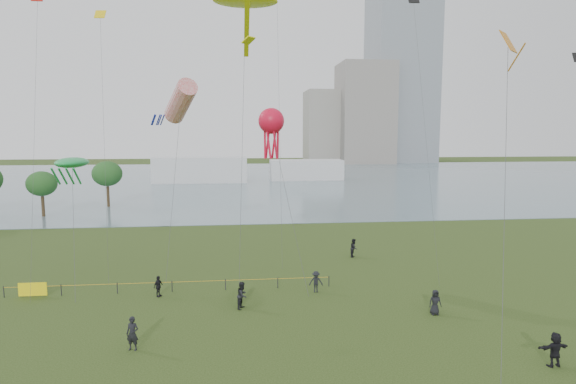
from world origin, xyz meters
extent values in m
plane|color=#223410|center=(0.00, 0.00, 0.00)|extent=(400.00, 400.00, 0.00)
cube|color=slate|center=(0.00, 100.00, 0.02)|extent=(400.00, 120.00, 0.08)
cube|color=slate|center=(62.00, 168.00, 60.00)|extent=(24.00, 24.00, 120.00)
cube|color=gray|center=(46.00, 162.00, 19.00)|extent=(20.00, 20.00, 38.00)
cube|color=gray|center=(32.00, 168.00, 14.00)|extent=(16.00, 18.00, 28.00)
cube|color=silver|center=(-12.00, 95.00, 3.00)|extent=(22.00, 8.00, 6.00)
cube|color=silver|center=(14.00, 98.00, 2.50)|extent=(18.00, 7.00, 5.00)
cylinder|color=#372919|center=(-23.96, 57.45, 1.65)|extent=(0.44, 0.44, 3.30)
ellipsoid|color=#275823|center=(-23.96, 57.45, 5.36)|extent=(4.70, 4.70, 3.96)
cylinder|color=#372919|center=(-30.79, 49.13, 1.46)|extent=(0.44, 0.44, 2.91)
ellipsoid|color=#275823|center=(-30.79, 49.13, 4.73)|extent=(4.14, 4.14, 3.50)
cylinder|color=black|center=(-20.34, 14.19, 0.42)|extent=(0.07, 0.07, 0.85)
cylinder|color=black|center=(-16.34, 14.19, 0.42)|extent=(0.07, 0.07, 0.85)
cylinder|color=black|center=(-12.34, 14.19, 0.42)|extent=(0.07, 0.07, 0.85)
cylinder|color=black|center=(-8.34, 14.19, 0.42)|extent=(0.07, 0.07, 0.85)
cylinder|color=black|center=(-4.34, 14.19, 0.42)|extent=(0.07, 0.07, 0.85)
cylinder|color=black|center=(-0.34, 14.19, 0.42)|extent=(0.07, 0.07, 0.85)
cylinder|color=black|center=(3.66, 14.19, 0.42)|extent=(0.07, 0.07, 0.85)
cylinder|color=gold|center=(-8.34, 14.19, 0.75)|extent=(24.00, 0.03, 0.03)
cube|color=#FFE80D|center=(-18.34, 14.19, 0.55)|extent=(2.00, 0.04, 1.00)
imported|color=black|center=(-3.11, 10.17, 0.93)|extent=(1.01, 1.12, 1.86)
imported|color=black|center=(2.43, 12.95, 0.81)|extent=(1.09, 0.69, 1.62)
imported|color=black|center=(-9.20, 13.21, 0.78)|extent=(0.79, 0.98, 1.55)
imported|color=black|center=(9.51, 7.73, 0.83)|extent=(0.84, 0.56, 1.67)
imported|color=black|center=(12.72, 0.26, 0.91)|extent=(1.72, 0.67, 1.82)
imported|color=black|center=(-9.21, 4.48, 0.95)|extent=(0.78, 0.61, 1.89)
imported|color=black|center=(7.73, 22.68, 0.89)|extent=(0.99, 1.08, 1.79)
cylinder|color=#3F3F42|center=(-2.92, 16.06, 11.17)|extent=(0.84, 4.87, 22.35)
ellipsoid|color=yellow|center=(-2.51, 18.48, 22.34)|extent=(5.23, 3.27, 0.82)
cube|color=yellow|center=(-2.51, 14.28, 19.94)|extent=(0.36, 6.98, 4.09)
cube|color=yellow|center=(-2.51, 10.48, 17.84)|extent=(0.95, 0.95, 0.42)
cylinder|color=#3F3F42|center=(-8.62, 18.72, 7.28)|extent=(1.08, 4.54, 14.58)
cylinder|color=red|center=(-8.09, 20.98, 14.57)|extent=(3.57, 5.04, 3.74)
cylinder|color=#1825AD|center=(-9.49, 19.78, 12.97)|extent=(0.60, 1.13, 0.88)
cylinder|color=#1825AD|center=(-9.76, 20.16, 12.97)|extent=(0.60, 1.13, 0.88)
cylinder|color=#1825AD|center=(-10.21, 20.02, 12.97)|extent=(0.60, 1.13, 0.88)
cylinder|color=#1825AD|center=(-10.21, 19.55, 12.97)|extent=(0.60, 1.13, 0.88)
cylinder|color=#1825AD|center=(-9.76, 19.40, 12.97)|extent=(0.60, 1.13, 0.88)
cylinder|color=#3F3F42|center=(-15.96, 16.43, 4.71)|extent=(2.23, 7.71, 9.44)
ellipsoid|color=green|center=(-17.07, 20.27, 9.43)|extent=(2.46, 4.44, 0.86)
cylinder|color=green|center=(-17.87, 18.67, 8.43)|extent=(0.16, 1.79, 1.54)
cylinder|color=green|center=(-17.32, 18.67, 8.43)|extent=(0.16, 1.79, 1.54)
cylinder|color=green|center=(-16.77, 18.67, 8.43)|extent=(0.16, 1.79, 1.54)
cylinder|color=green|center=(-16.22, 18.67, 8.43)|extent=(0.16, 1.79, 1.54)
cylinder|color=#3F3F42|center=(0.53, 13.90, 6.41)|extent=(2.45, 3.79, 12.82)
sphere|color=red|center=(-0.68, 15.78, 12.81)|extent=(2.00, 2.00, 2.00)
cylinder|color=red|center=(-0.18, 15.78, 11.21)|extent=(0.18, 0.54, 2.60)
cylinder|color=red|center=(-0.43, 16.21, 11.21)|extent=(0.49, 0.36, 2.61)
cylinder|color=red|center=(-0.93, 16.21, 11.21)|extent=(0.49, 0.36, 2.61)
cylinder|color=red|center=(-1.18, 15.78, 11.21)|extent=(0.18, 0.54, 2.60)
cylinder|color=red|center=(-0.93, 15.35, 11.21)|extent=(0.49, 0.36, 2.61)
cylinder|color=red|center=(-0.43, 15.35, 11.21)|extent=(0.49, 0.36, 2.61)
cylinder|color=#3F3F42|center=(10.01, 1.04, 8.52)|extent=(4.07, 7.97, 17.05)
cube|color=orange|center=(12.03, 5.00, 17.04)|extent=(1.48, 1.48, 1.21)
cylinder|color=orange|center=(12.03, 4.10, 16.04)|extent=(0.08, 1.58, 1.35)
cube|color=yellow|center=(-14.75, 22.25, 21.90)|extent=(1.04, 1.00, 0.76)
camera|label=1|loc=(-3.37, -21.56, 11.98)|focal=30.00mm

